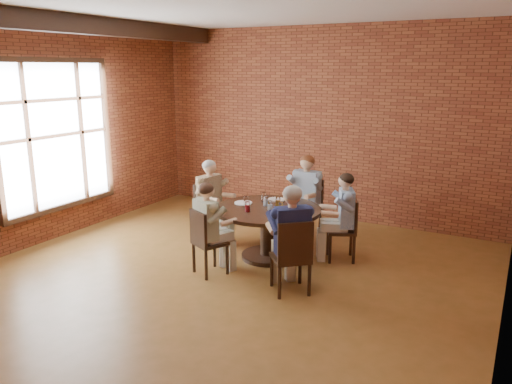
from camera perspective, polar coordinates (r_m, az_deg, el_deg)
The scene contains 30 objects.
floor at distance 6.46m, azimuth -4.79°, elevation -10.52°, with size 7.00×7.00×0.00m, color #96622E.
ceiling at distance 5.92m, azimuth -5.50°, elevation 20.97°, with size 7.00×7.00×0.00m, color white.
wall_back at distance 9.05m, azimuth 7.42°, elevation 7.71°, with size 7.00×7.00×0.00m, color brown.
wall_left at distance 8.21m, azimuth -24.42°, elevation 5.94°, with size 7.00×7.00×0.00m, color brown.
ceiling_beam at distance 7.55m, azimuth -21.83°, elevation 17.57°, with size 0.22×6.90×0.26m, color black.
window at distance 8.41m, azimuth -21.93°, elevation 6.00°, with size 0.10×2.16×2.36m.
dining_table at distance 7.13m, azimuth 1.36°, elevation -3.53°, with size 1.51×1.51×0.75m.
chair_a at distance 7.19m, azimuth 10.34°, elevation -3.93°, with size 0.52×0.52×0.90m.
diner_a at distance 7.14m, azimuth 9.79°, elevation -2.86°, with size 0.48×0.60×1.26m, color #3C669C, non-canonical shape.
chair_b at distance 8.12m, azimuth 5.91°, elevation -1.53°, with size 0.47×0.47×0.94m.
diner_b at distance 8.00m, azimuth 5.64°, elevation -0.57°, with size 0.53×0.65×1.34m, color #899BAE, non-canonical shape.
chair_c at distance 7.93m, azimuth -5.44°, elevation -1.99°, with size 0.48×0.48×0.91m.
diner_c at distance 7.83m, azimuth -5.06°, elevation -1.06°, with size 0.50×0.62×1.29m, color brown, non-canonical shape.
chair_d at distance 6.60m, azimuth -5.83°, elevation -5.45°, with size 0.51×0.51×0.89m.
diner_d at distance 6.59m, azimuth -5.31°, elevation -4.21°, with size 0.48×0.59×1.25m, color #C3B499, non-canonical shape.
chair_e at distance 6.02m, azimuth 4.20°, elevation -7.13°, with size 0.61×0.61×0.94m.
diner_e at distance 6.04m, azimuth 3.99°, elevation -5.42°, with size 0.53×0.66×1.34m, color #171C42, non-canonical shape.
plate_a at distance 6.98m, azimuth 4.90°, elevation -2.01°, with size 0.26×0.26×0.01m, color white.
plate_b at distance 7.47m, azimuth 2.32°, elevation -0.87°, with size 0.26×0.26×0.01m, color white.
plate_c at distance 7.29m, azimuth -1.46°, elevation -1.24°, with size 0.26×0.26×0.01m, color white.
plate_d at distance 6.62m, azimuth 2.47°, elevation -2.86°, with size 0.26×0.26×0.01m, color white.
glass_a at distance 7.02m, azimuth 3.94°, elevation -1.35°, with size 0.07×0.07×0.14m, color white.
glass_b at distance 7.12m, azimuth 2.53°, elevation -1.10°, with size 0.07×0.07×0.14m, color white.
glass_c at distance 7.37m, azimuth 0.89°, elevation -0.58°, with size 0.07×0.07×0.14m, color white.
glass_d at distance 7.14m, azimuth 1.13°, elevation -1.05°, with size 0.07×0.07×0.14m, color white.
glass_e at distance 7.16m, azimuth -1.14°, elevation -1.01°, with size 0.07×0.07×0.14m, color white.
glass_f at distance 6.86m, azimuth -1.00°, elevation -1.69°, with size 0.07×0.07×0.14m, color white.
glass_g at distance 6.90m, azimuth 1.62°, elevation -1.59°, with size 0.07×0.07×0.14m, color white.
glass_h at distance 6.85m, azimuth 2.91°, elevation -1.72°, with size 0.07×0.07×0.14m, color white.
smartphone at distance 6.59m, azimuth 2.91°, elevation -2.97°, with size 0.06×0.13×0.01m, color black.
Camera 1 is at (3.29, -4.87, 2.68)m, focal length 35.00 mm.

